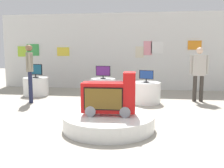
# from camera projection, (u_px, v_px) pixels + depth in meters

# --- Properties ---
(ground_plane) EXTENTS (30.00, 30.00, 0.00)m
(ground_plane) POSITION_uv_depth(u_px,v_px,m) (107.00, 124.00, 5.51)
(ground_plane) COLOR #A8A091
(back_wall_display) EXTENTS (10.59, 0.13, 3.04)m
(back_wall_display) POSITION_uv_depth(u_px,v_px,m) (127.00, 51.00, 10.24)
(back_wall_display) COLOR silver
(back_wall_display) RESTS_ON ground
(main_display_pedestal) EXTENTS (1.84, 1.84, 0.29)m
(main_display_pedestal) POSITION_uv_depth(u_px,v_px,m) (109.00, 122.00, 5.17)
(main_display_pedestal) COLOR silver
(main_display_pedestal) RESTS_ON ground
(novelty_firetruck_tv) EXTENTS (1.07, 0.46, 0.86)m
(novelty_firetruck_tv) POSITION_uv_depth(u_px,v_px,m) (110.00, 98.00, 5.09)
(novelty_firetruck_tv) COLOR gray
(novelty_firetruck_tv) RESTS_ON main_display_pedestal
(display_pedestal_left_rear) EXTENTS (0.87, 0.87, 0.63)m
(display_pedestal_left_rear) POSITION_uv_depth(u_px,v_px,m) (36.00, 86.00, 8.96)
(display_pedestal_left_rear) COLOR silver
(display_pedestal_left_rear) RESTS_ON ground
(tv_on_left_rear) EXTENTS (0.54, 0.21, 0.47)m
(tv_on_left_rear) POSITION_uv_depth(u_px,v_px,m) (35.00, 70.00, 8.88)
(tv_on_left_rear) COLOR black
(tv_on_left_rear) RESTS_ON display_pedestal_left_rear
(display_pedestal_center_rear) EXTENTS (0.82, 0.82, 0.63)m
(display_pedestal_center_rear) POSITION_uv_depth(u_px,v_px,m) (103.00, 88.00, 8.61)
(display_pedestal_center_rear) COLOR silver
(display_pedestal_center_rear) RESTS_ON ground
(tv_on_center_rear) EXTENTS (0.49, 0.17, 0.43)m
(tv_on_center_rear) POSITION_uv_depth(u_px,v_px,m) (103.00, 71.00, 8.53)
(tv_on_center_rear) COLOR black
(tv_on_center_rear) RESTS_ON display_pedestal_center_rear
(display_pedestal_right_rear) EXTENTS (0.86, 0.86, 0.63)m
(display_pedestal_right_rear) POSITION_uv_depth(u_px,v_px,m) (146.00, 93.00, 7.65)
(display_pedestal_right_rear) COLOR silver
(display_pedestal_right_rear) RESTS_ON ground
(tv_on_right_rear) EXTENTS (0.43, 0.19, 0.36)m
(tv_on_right_rear) POSITION_uv_depth(u_px,v_px,m) (146.00, 75.00, 7.57)
(tv_on_right_rear) COLOR black
(tv_on_right_rear) RESTS_ON display_pedestal_right_rear
(shopper_browsing_near_truck) EXTENTS (0.56, 0.20, 1.67)m
(shopper_browsing_near_truck) POSITION_uv_depth(u_px,v_px,m) (199.00, 70.00, 7.79)
(shopper_browsing_near_truck) COLOR #38332D
(shopper_browsing_near_truck) RESTS_ON ground
(shopper_browsing_rear) EXTENTS (0.35, 0.51, 1.74)m
(shopper_browsing_rear) POSITION_uv_depth(u_px,v_px,m) (30.00, 69.00, 7.65)
(shopper_browsing_rear) COLOR #1E233F
(shopper_browsing_rear) RESTS_ON ground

